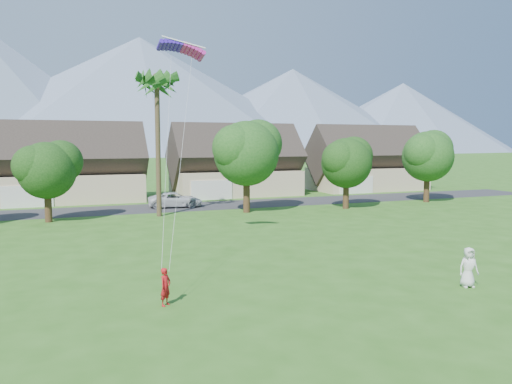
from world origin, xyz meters
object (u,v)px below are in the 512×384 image
kite_flyer (165,287)px  parafoil_kite (182,47)px  watcher (469,267)px  parked_car (175,200)px

kite_flyer → parafoil_kite: 14.77m
kite_flyer → watcher: size_ratio=0.84×
kite_flyer → parked_car: bearing=33.6°
kite_flyer → parked_car: size_ratio=0.28×
parked_car → kite_flyer: bearing=174.0°
kite_flyer → parafoil_kite: (2.90, 9.28, 11.12)m
kite_flyer → parked_car: kite_flyer is taller
parafoil_kite → parked_car: bearing=81.6°
kite_flyer → parafoil_kite: parafoil_kite is taller
watcher → parafoil_kite: 19.01m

